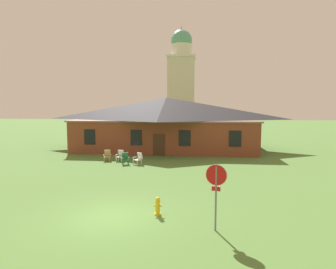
{
  "coord_description": "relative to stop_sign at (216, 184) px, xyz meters",
  "views": [
    {
      "loc": [
        3.69,
        -11.03,
        4.6
      ],
      "look_at": [
        1.43,
        9.06,
        2.66
      ],
      "focal_mm": 29.54,
      "sensor_mm": 36.0,
      "label": 1
    }
  ],
  "objects": [
    {
      "name": "lawn_chair_left_end",
      "position": [
        -6.64,
        11.65,
        -1.29
      ],
      "size": [
        0.8,
        0.84,
        0.96
      ],
      "color": "#28704C",
      "rests_on": "ground"
    },
    {
      "name": "stop_sign",
      "position": [
        0.0,
        0.0,
        0.0
      ],
      "size": [
        0.78,
        0.23,
        2.53
      ],
      "color": "slate",
      "rests_on": "ground"
    },
    {
      "name": "lawn_chair_middle",
      "position": [
        -5.57,
        11.78,
        -1.29
      ],
      "size": [
        0.85,
        0.87,
        0.96
      ],
      "color": "white",
      "rests_on": "ground"
    },
    {
      "name": "fire_hydrant",
      "position": [
        -2.39,
        1.28,
        -1.42
      ],
      "size": [
        0.36,
        0.28,
        0.79
      ],
      "color": "gold",
      "rests_on": "ground"
    },
    {
      "name": "brick_building",
      "position": [
        -4.35,
        21.01,
        1.16
      ],
      "size": [
        19.59,
        10.4,
        5.8
      ],
      "color": "brown",
      "rests_on": "ground"
    },
    {
      "name": "ground_plane",
      "position": [
        -4.35,
        0.88,
        -1.79
      ],
      "size": [
        200.0,
        200.0,
        0.0
      ],
      "primitive_type": "plane",
      "color": "#517A38"
    },
    {
      "name": "dome_tower",
      "position": [
        -4.0,
        41.83,
        7.26
      ],
      "size": [
        5.18,
        5.18,
        19.75
      ],
      "color": "beige",
      "rests_on": "ground"
    },
    {
      "name": "lawn_chair_by_porch",
      "position": [
        -8.58,
        12.89,
        -1.29
      ],
      "size": [
        0.73,
        0.77,
        0.96
      ],
      "color": "tan",
      "rests_on": "ground"
    },
    {
      "name": "lawn_chair_near_door",
      "position": [
        -7.43,
        12.94,
        -1.29
      ],
      "size": [
        0.69,
        0.72,
        0.96
      ],
      "color": "silver",
      "rests_on": "ground"
    }
  ]
}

